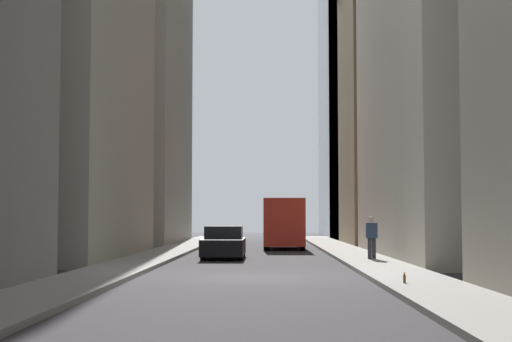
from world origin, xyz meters
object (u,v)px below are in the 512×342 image
object	(u,v)px
delivery_truck	(283,223)
discarded_bottle	(404,279)
sedan_black	(224,243)
pedestrian	(372,236)

from	to	relation	value
delivery_truck	discarded_bottle	distance (m)	24.34
delivery_truck	discarded_bottle	xyz separation A→B (m)	(-24.18, -2.57, -1.21)
delivery_truck	sedan_black	size ratio (longest dim) A/B	1.50
delivery_truck	pedestrian	xyz separation A→B (m)	(-13.08, -3.27, -0.40)
delivery_truck	pedestrian	size ratio (longest dim) A/B	3.80
sedan_black	discarded_bottle	distance (m)	14.70
delivery_truck	pedestrian	distance (m)	13.48
delivery_truck	pedestrian	bearing A→B (deg)	-165.96
discarded_bottle	pedestrian	bearing A→B (deg)	-3.59
delivery_truck	pedestrian	world-z (taller)	delivery_truck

